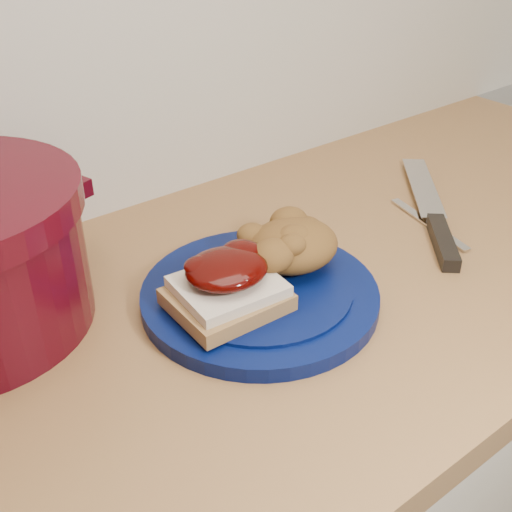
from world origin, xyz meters
TOP-DOWN VIEW (x-y plane):
  - plate at (-0.05, 1.49)m, footprint 0.31×0.31m
  - sandwich at (-0.10, 1.48)m, footprint 0.12×0.11m
  - stuffing_mound at (0.01, 1.50)m, footprint 0.13×0.11m
  - chef_knife at (0.25, 1.47)m, footprint 0.24×0.27m
  - butter_knife at (0.26, 1.49)m, footprint 0.05×0.16m

SIDE VIEW (x-z plane):
  - butter_knife at x=0.26m, z-range 0.90..0.90m
  - plate at x=-0.05m, z-range 0.90..0.92m
  - chef_knife at x=0.25m, z-range 0.90..0.92m
  - sandwich at x=-0.10m, z-range 0.92..0.98m
  - stuffing_mound at x=0.01m, z-range 0.92..0.98m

